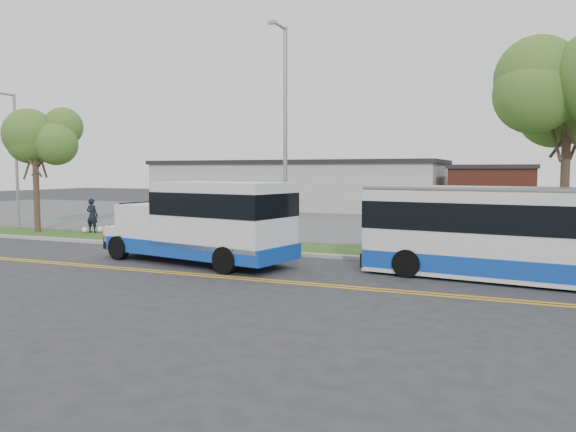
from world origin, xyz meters
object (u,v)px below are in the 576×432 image
at_px(tree_west, 35,140).
at_px(shuttle_bus, 207,220).
at_px(streetlight_far, 15,154).
at_px(parked_car_b, 163,209).
at_px(streetlight_near, 285,129).
at_px(tree_east, 568,94).
at_px(transit_bus, 536,235).
at_px(parked_car_a, 169,210).
at_px(pedestrian, 92,215).

relative_size(tree_west, shuttle_bus, 0.84).
bearing_deg(shuttle_bus, tree_west, 171.05).
distance_m(streetlight_far, parked_car_b, 9.92).
height_order(tree_west, streetlight_near, streetlight_near).
relative_size(tree_east, transit_bus, 0.77).
bearing_deg(streetlight_near, tree_east, 1.42).
height_order(tree_west, transit_bus, tree_west).
bearing_deg(parked_car_b, shuttle_bus, -54.44).
bearing_deg(streetlight_near, parked_car_a, 146.17).
bearing_deg(pedestrian, tree_east, 172.62).
distance_m(tree_east, tree_west, 26.02).
relative_size(transit_bus, parked_car_b, 2.37).
bearing_deg(transit_bus, parked_car_b, 156.17).
xyz_separation_m(transit_bus, parked_car_a, (-21.33, 11.37, -0.57)).
bearing_deg(parked_car_b, streetlight_far, -130.71).
relative_size(streetlight_far, transit_bus, 0.74).
distance_m(tree_east, transit_bus, 6.31).
xyz_separation_m(streetlight_near, parked_car_b, (-13.57, 10.11, -4.47)).
height_order(tree_east, shuttle_bus, tree_east).
bearing_deg(tree_east, tree_west, 179.56).
height_order(pedestrian, parked_car_b, pedestrian).
height_order(streetlight_far, shuttle_bus, streetlight_far).
distance_m(streetlight_near, parked_car_a, 14.28).
distance_m(streetlight_near, shuttle_bus, 6.02).
relative_size(shuttle_bus, parked_car_b, 1.81).
bearing_deg(streetlight_near, streetlight_far, 171.95).
height_order(streetlight_far, parked_car_b, streetlight_far).
relative_size(transit_bus, pedestrian, 5.79).
distance_m(tree_west, parked_car_a, 9.05).
height_order(shuttle_bus, parked_car_b, shuttle_bus).
height_order(streetlight_near, pedestrian, streetlight_near).
distance_m(streetlight_near, streetlight_far, 19.20).
bearing_deg(streetlight_far, shuttle_bus, -22.39).
bearing_deg(shuttle_bus, parked_car_a, 141.14).
bearing_deg(transit_bus, parked_car_a, 158.62).
xyz_separation_m(streetlight_near, transit_bus, (10.02, -3.79, -3.75)).
bearing_deg(parked_car_b, tree_west, -102.97).
distance_m(streetlight_near, transit_bus, 11.35).
xyz_separation_m(shuttle_bus, transit_bus, (11.14, 0.89, -0.14)).
bearing_deg(streetlight_far, pedestrian, -11.25).
bearing_deg(streetlight_near, transit_bus, -20.74).
distance_m(tree_east, parked_car_b, 27.02).
xyz_separation_m(pedestrian, parked_car_a, (0.58, 6.31, -0.12)).
bearing_deg(transit_bus, streetlight_near, 165.95).
distance_m(tree_east, streetlight_far, 30.15).
relative_size(streetlight_near, parked_car_b, 2.09).
bearing_deg(streetlight_far, tree_east, -4.60).
distance_m(tree_west, transit_bus, 25.64).
distance_m(streetlight_near, pedestrian, 12.67).
bearing_deg(parked_car_a, tree_east, -33.12).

